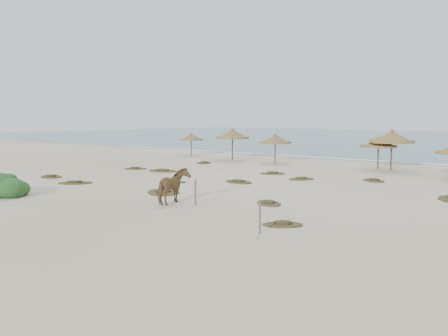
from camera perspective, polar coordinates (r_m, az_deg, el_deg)
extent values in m
plane|color=beige|center=(26.98, -6.01, -2.96)|extent=(160.00, 160.00, 0.00)
cube|color=white|center=(48.83, 16.08, 0.84)|extent=(70.00, 0.60, 0.01)
cylinder|color=brown|center=(53.20, -3.77, 2.44)|extent=(0.10, 0.10, 1.82)
cylinder|color=olive|center=(53.16, -3.77, 3.25)|extent=(3.13, 3.13, 0.16)
cone|color=olive|center=(53.15, -3.77, 3.56)|extent=(3.02, 3.02, 0.65)
cone|color=olive|center=(53.13, -3.78, 3.98)|extent=(0.31, 0.31, 0.19)
cylinder|color=brown|center=(47.89, 0.96, 2.35)|extent=(0.13, 0.13, 2.30)
cylinder|color=olive|center=(47.84, 0.97, 3.49)|extent=(4.02, 4.02, 0.20)
cone|color=olive|center=(47.82, 0.97, 3.93)|extent=(3.88, 3.88, 0.82)
cone|color=olive|center=(47.81, 0.97, 4.52)|extent=(0.39, 0.39, 0.24)
cylinder|color=brown|center=(44.70, 5.86, 1.87)|extent=(0.11, 0.11, 1.99)
cylinder|color=olive|center=(44.65, 5.87, 2.92)|extent=(3.56, 3.56, 0.17)
cone|color=olive|center=(44.63, 5.88, 3.33)|extent=(3.44, 3.44, 0.71)
cone|color=olive|center=(44.62, 5.88, 3.87)|extent=(0.34, 0.34, 0.21)
cylinder|color=brown|center=(40.94, 17.19, 1.25)|extent=(0.11, 0.11, 1.98)
cylinder|color=olive|center=(40.88, 17.23, 2.39)|extent=(3.35, 3.35, 0.17)
cone|color=olive|center=(40.86, 17.24, 2.83)|extent=(3.23, 3.23, 0.71)
cone|color=olive|center=(40.84, 17.26, 3.42)|extent=(0.34, 0.34, 0.21)
cylinder|color=brown|center=(40.67, 18.56, 1.48)|extent=(0.14, 0.14, 2.41)
cylinder|color=olive|center=(40.61, 18.61, 2.88)|extent=(3.60, 3.60, 0.21)
cone|color=olive|center=(40.60, 18.63, 3.42)|extent=(3.48, 3.48, 0.86)
cone|color=olive|center=(40.58, 18.65, 4.14)|extent=(0.41, 0.41, 0.25)
imported|color=olive|center=(23.87, -5.84, -2.09)|extent=(1.34, 2.14, 1.68)
cylinder|color=#675A4D|center=(23.44, -3.28, -2.78)|extent=(0.11, 0.11, 1.22)
cylinder|color=#675A4D|center=(17.89, 4.12, -5.54)|extent=(0.10, 0.10, 1.22)
ellipsoid|color=#30622A|center=(27.97, -23.12, -2.21)|extent=(1.52, 1.52, 1.14)
ellipsoid|color=#30622A|center=(28.50, -22.37, -2.23)|extent=(1.14, 1.14, 0.85)
ellipsoid|color=#30622A|center=(28.50, -23.36, -1.21)|extent=(0.85, 0.85, 0.64)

